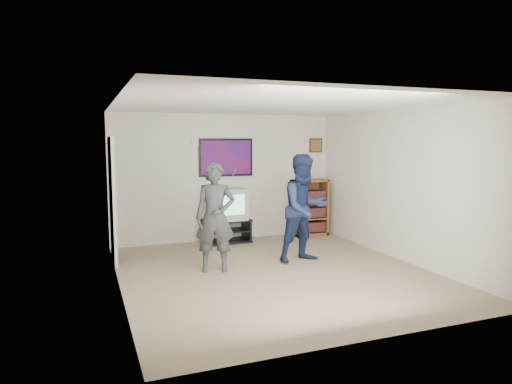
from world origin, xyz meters
TOP-DOWN VIEW (x-y plane):
  - room_shell at (0.00, 0.35)m, footprint 4.51×5.00m
  - media_stand at (-0.08, 2.23)m, footprint 0.93×0.54m
  - crt_television at (-0.08, 2.23)m, footprint 0.74×0.63m
  - bookshelf at (1.76, 2.28)m, footprint 0.71×0.41m
  - table_lamp at (1.59, 2.26)m, footprint 0.23×0.23m
  - person_tall at (-0.81, 0.42)m, footprint 0.69×0.55m
  - person_short at (0.71, 0.45)m, footprint 0.95×0.79m
  - controller_left at (-0.81, 0.64)m, footprint 0.04×0.12m
  - controller_right at (0.76, 0.70)m, footprint 0.05×0.13m
  - poster at (0.00, 2.48)m, footprint 1.10×0.03m
  - air_vent at (-0.55, 2.48)m, footprint 0.28×0.02m
  - small_picture at (2.00, 2.48)m, footprint 0.30×0.03m
  - doorway at (-2.23, 1.60)m, footprint 0.03×0.85m

SIDE VIEW (x-z plane):
  - media_stand at x=-0.08m, z-range 0.00..0.45m
  - bookshelf at x=1.76m, z-range 0.00..1.17m
  - crt_television at x=-0.08m, z-range 0.45..1.06m
  - person_tall at x=-0.81m, z-range 0.00..1.66m
  - person_short at x=0.71m, z-range 0.00..1.77m
  - doorway at x=-2.23m, z-range 0.00..2.00m
  - controller_right at x=0.76m, z-range 0.99..1.02m
  - controller_left at x=-0.81m, z-range 1.14..1.17m
  - room_shell at x=0.00m, z-range 0.00..2.50m
  - table_lamp at x=1.59m, z-range 1.17..1.54m
  - poster at x=0.00m, z-range 1.27..2.02m
  - small_picture at x=2.00m, z-range 1.73..2.03m
  - air_vent at x=-0.55m, z-range 1.88..2.02m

